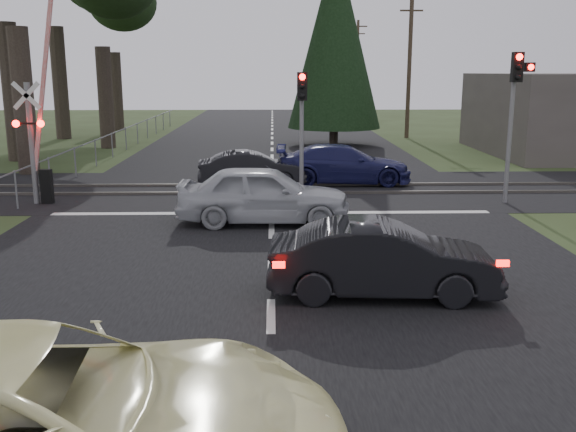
{
  "coord_description": "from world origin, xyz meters",
  "views": [
    {
      "loc": [
        0.05,
        -10.43,
        4.15
      ],
      "look_at": [
        0.34,
        2.1,
        1.3
      ],
      "focal_mm": 40.0,
      "sensor_mm": 36.0,
      "label": 1
    }
  ],
  "objects_px": {
    "utility_pole_mid": "(410,61)",
    "silver_car": "(264,194)",
    "utility_pole_far": "(357,65)",
    "blue_sedan": "(343,164)",
    "crossing_signal": "(39,139)",
    "cream_coupe": "(25,428)",
    "traffic_signal_right": "(516,98)",
    "dark_hatchback": "(383,260)",
    "dark_car_far": "(252,169)",
    "traffic_signal_center": "(302,113)"
  },
  "relations": [
    {
      "from": "utility_pole_mid",
      "to": "silver_car",
      "type": "bearing_deg",
      "value": -110.73
    },
    {
      "from": "utility_pole_far",
      "to": "blue_sedan",
      "type": "relative_size",
      "value": 1.8
    },
    {
      "from": "crossing_signal",
      "to": "cream_coupe",
      "type": "distance_m",
      "value": 15.59
    },
    {
      "from": "crossing_signal",
      "to": "utility_pole_mid",
      "type": "xyz_separation_m",
      "value": [
        15.77,
        20.21,
        2.67
      ]
    },
    {
      "from": "utility_pole_far",
      "to": "silver_car",
      "type": "xyz_separation_m",
      "value": [
        -8.72,
        -48.03,
        -3.92
      ]
    },
    {
      "from": "traffic_signal_right",
      "to": "utility_pole_far",
      "type": "height_order",
      "value": "utility_pole_far"
    },
    {
      "from": "dark_hatchback",
      "to": "dark_car_far",
      "type": "xyz_separation_m",
      "value": [
        -2.82,
        11.76,
        -0.06
      ]
    },
    {
      "from": "traffic_signal_center",
      "to": "silver_car",
      "type": "height_order",
      "value": "traffic_signal_center"
    },
    {
      "from": "crossing_signal",
      "to": "dark_hatchback",
      "type": "relative_size",
      "value": 1.64
    },
    {
      "from": "crossing_signal",
      "to": "blue_sedan",
      "type": "relative_size",
      "value": 1.39
    },
    {
      "from": "utility_pole_mid",
      "to": "cream_coupe",
      "type": "distance_m",
      "value": 36.77
    },
    {
      "from": "crossing_signal",
      "to": "dark_car_far",
      "type": "distance_m",
      "value": 7.32
    },
    {
      "from": "cream_coupe",
      "to": "traffic_signal_right",
      "type": "bearing_deg",
      "value": -38.16
    },
    {
      "from": "traffic_signal_right",
      "to": "blue_sedan",
      "type": "xyz_separation_m",
      "value": [
        -4.87,
        3.82,
        -2.59
      ]
    },
    {
      "from": "utility_pole_mid",
      "to": "cream_coupe",
      "type": "height_order",
      "value": "utility_pole_mid"
    },
    {
      "from": "utility_pole_mid",
      "to": "cream_coupe",
      "type": "bearing_deg",
      "value": -107.18
    },
    {
      "from": "utility_pole_far",
      "to": "dark_hatchback",
      "type": "bearing_deg",
      "value": -96.77
    },
    {
      "from": "traffic_signal_right",
      "to": "utility_pole_mid",
      "type": "height_order",
      "value": "utility_pole_mid"
    },
    {
      "from": "traffic_signal_right",
      "to": "dark_car_far",
      "type": "height_order",
      "value": "traffic_signal_right"
    },
    {
      "from": "traffic_signal_center",
      "to": "silver_car",
      "type": "distance_m",
      "value": 4.39
    },
    {
      "from": "utility_pole_far",
      "to": "cream_coupe",
      "type": "xyz_separation_m",
      "value": [
        -10.8,
        -59.94,
        -3.87
      ]
    },
    {
      "from": "traffic_signal_right",
      "to": "crossing_signal",
      "type": "bearing_deg",
      "value": 178.79
    },
    {
      "from": "cream_coupe",
      "to": "dark_hatchback",
      "type": "height_order",
      "value": "cream_coupe"
    },
    {
      "from": "silver_car",
      "to": "dark_hatchback",
      "type": "bearing_deg",
      "value": -157.38
    },
    {
      "from": "crossing_signal",
      "to": "traffic_signal_right",
      "type": "height_order",
      "value": "crossing_signal"
    },
    {
      "from": "utility_pole_far",
      "to": "traffic_signal_right",
      "type": "bearing_deg",
      "value": -91.2
    },
    {
      "from": "crossing_signal",
      "to": "cream_coupe",
      "type": "height_order",
      "value": "crossing_signal"
    },
    {
      "from": "traffic_signal_right",
      "to": "dark_hatchback",
      "type": "distance_m",
      "value": 10.41
    },
    {
      "from": "traffic_signal_center",
      "to": "blue_sedan",
      "type": "height_order",
      "value": "traffic_signal_center"
    },
    {
      "from": "traffic_signal_center",
      "to": "utility_pole_mid",
      "type": "relative_size",
      "value": 0.46
    },
    {
      "from": "silver_car",
      "to": "utility_pole_far",
      "type": "bearing_deg",
      "value": -8.79
    },
    {
      "from": "blue_sedan",
      "to": "dark_car_far",
      "type": "bearing_deg",
      "value": 100.58
    },
    {
      "from": "traffic_signal_right",
      "to": "dark_hatchback",
      "type": "height_order",
      "value": "traffic_signal_right"
    },
    {
      "from": "silver_car",
      "to": "utility_pole_mid",
      "type": "bearing_deg",
      "value": -19.23
    },
    {
      "from": "utility_pole_mid",
      "to": "dark_car_far",
      "type": "xyz_separation_m",
      "value": [
        -9.23,
        -17.24,
        -4.08
      ]
    },
    {
      "from": "utility_pole_far",
      "to": "dark_car_far",
      "type": "xyz_separation_m",
      "value": [
        -9.23,
        -42.24,
        -4.08
      ]
    },
    {
      "from": "crossing_signal",
      "to": "utility_pole_mid",
      "type": "bearing_deg",
      "value": 52.03
    },
    {
      "from": "cream_coupe",
      "to": "blue_sedan",
      "type": "bearing_deg",
      "value": -19.09
    },
    {
      "from": "dark_hatchback",
      "to": "utility_pole_mid",
      "type": "bearing_deg",
      "value": -8.88
    },
    {
      "from": "crossing_signal",
      "to": "dark_hatchback",
      "type": "xyz_separation_m",
      "value": [
        9.36,
        -8.79,
        -1.36
      ]
    },
    {
      "from": "utility_pole_mid",
      "to": "dark_hatchback",
      "type": "relative_size",
      "value": 2.11
    },
    {
      "from": "utility_pole_mid",
      "to": "dark_car_far",
      "type": "relative_size",
      "value": 2.31
    },
    {
      "from": "traffic_signal_right",
      "to": "dark_car_far",
      "type": "xyz_separation_m",
      "value": [
        -8.28,
        3.29,
        -2.67
      ]
    },
    {
      "from": "cream_coupe",
      "to": "dark_car_far",
      "type": "xyz_separation_m",
      "value": [
        1.57,
        17.69,
        -0.22
      ]
    },
    {
      "from": "cream_coupe",
      "to": "dark_hatchback",
      "type": "bearing_deg",
      "value": -40.28
    },
    {
      "from": "traffic_signal_center",
      "to": "blue_sedan",
      "type": "xyz_separation_m",
      "value": [
        1.68,
        2.61,
        -2.08
      ]
    },
    {
      "from": "traffic_signal_right",
      "to": "cream_coupe",
      "type": "relative_size",
      "value": 0.76
    },
    {
      "from": "traffic_signal_center",
      "to": "dark_hatchback",
      "type": "bearing_deg",
      "value": -83.59
    },
    {
      "from": "utility_pole_far",
      "to": "dark_car_far",
      "type": "distance_m",
      "value": 43.43
    },
    {
      "from": "silver_car",
      "to": "dark_car_far",
      "type": "bearing_deg",
      "value": 6.59
    }
  ]
}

